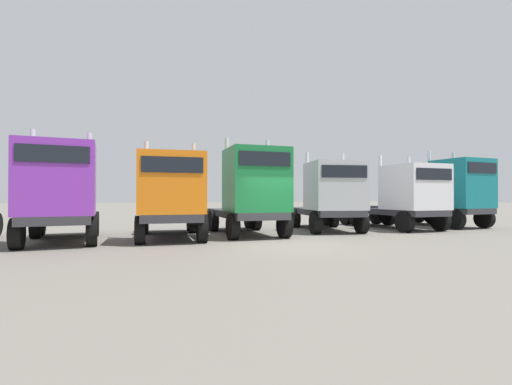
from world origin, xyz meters
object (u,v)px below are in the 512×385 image
object	(u,v)px
semi_truck_silver	(330,196)
semi_truck_teal	(453,193)
semi_truck_purple	(59,192)
semi_truck_green	(251,192)
semi_truck_orange	(171,196)
semi_truck_white	(405,196)

from	to	relation	value
semi_truck_silver	semi_truck_teal	bearing A→B (deg)	100.04
semi_truck_silver	semi_truck_teal	xyz separation A→B (m)	(7.79, -0.18, 0.17)
semi_truck_purple	semi_truck_green	distance (m)	7.36
semi_truck_orange	semi_truck_green	world-z (taller)	semi_truck_green
semi_truck_orange	semi_truck_teal	world-z (taller)	semi_truck_teal
semi_truck_orange	semi_truck_silver	distance (m)	7.84
semi_truck_purple	semi_truck_white	world-z (taller)	semi_truck_purple
semi_truck_green	semi_truck_silver	xyz separation A→B (m)	(4.35, 0.73, -0.13)
semi_truck_purple	semi_truck_orange	bearing A→B (deg)	86.31
semi_truck_green	semi_truck_white	bearing A→B (deg)	93.48
semi_truck_purple	semi_truck_white	distance (m)	15.93
semi_truck_orange	semi_truck_purple	bearing A→B (deg)	-86.19
semi_truck_purple	semi_truck_green	size ratio (longest dim) A/B	0.96
semi_truck_teal	semi_truck_purple	bearing A→B (deg)	-90.22
semi_truck_orange	semi_truck_silver	world-z (taller)	semi_truck_silver
semi_truck_silver	semi_truck_white	xyz separation A→B (m)	(4.21, -0.44, -0.02)
semi_truck_white	semi_truck_teal	distance (m)	3.59
semi_truck_white	semi_truck_teal	xyz separation A→B (m)	(3.58, 0.26, 0.20)
semi_truck_silver	semi_truck_white	size ratio (longest dim) A/B	1.01
semi_truck_white	semi_truck_green	bearing A→B (deg)	-87.39
semi_truck_purple	semi_truck_green	world-z (taller)	semi_truck_green
semi_truck_purple	semi_truck_teal	xyz separation A→B (m)	(19.50, 0.69, 0.08)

